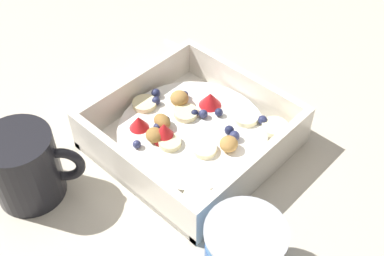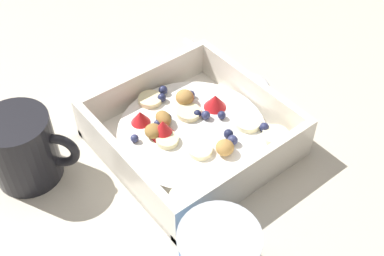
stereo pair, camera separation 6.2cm
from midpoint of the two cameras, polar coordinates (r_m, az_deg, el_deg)
The scene contains 5 objects.
ground_plane at distance 0.64m, azimuth 1.21°, elevation -1.70°, with size 2.40×2.40×0.00m, color beige.
fruit_bowl at distance 0.63m, azimuth 2.79°, elevation -0.80°, with size 0.21×0.21×0.06m.
spoon at distance 0.75m, azimuth 8.20°, elevation 6.43°, with size 0.04×0.17×0.01m.
yogurt_cup at distance 0.50m, azimuth 6.72°, elevation -14.69°, with size 0.08×0.08×0.07m.
coffee_mug at distance 0.60m, azimuth -16.21°, elevation -2.47°, with size 0.09×0.09×0.09m.
Camera 2 is at (0.26, 0.35, 0.47)m, focal length 45.84 mm.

